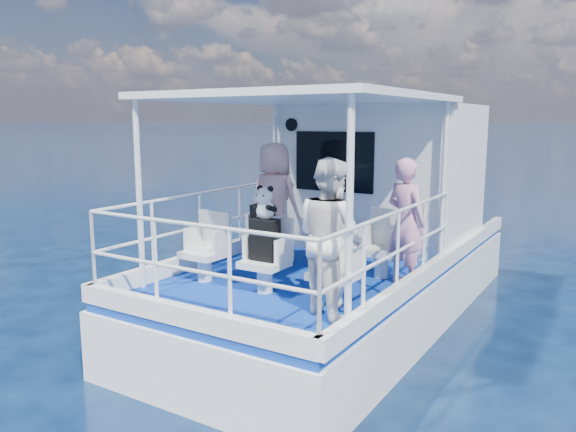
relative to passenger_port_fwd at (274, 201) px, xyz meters
The scene contains 20 objects.
ground 1.95m from the passenger_port_fwd, 23.89° to the right, with size 2000.00×2000.00×0.00m, color black.
hull 2.02m from the passenger_port_fwd, 37.57° to the left, with size 3.00×7.00×1.60m, color white.
deck 1.36m from the passenger_port_fwd, 37.57° to the left, with size 2.90×6.90×0.10m, color #0B309B.
cabin 2.12m from the passenger_port_fwd, 66.91° to the left, with size 2.85×2.00×2.20m, color white.
canopy 1.73m from the passenger_port_fwd, 34.43° to the right, with size 3.00×3.20×0.08m, color white.
canopy_posts 1.06m from the passenger_port_fwd, 36.72° to the right, with size 2.77×2.97×2.20m.
railings 1.29m from the passenger_port_fwd, 48.74° to the right, with size 2.84×3.59×1.00m, color white, non-canonical shape.
seat_port_fwd 0.67m from the passenger_port_fwd, 114.43° to the right, with size 0.48×0.46×0.38m, color silver.
seat_center_fwd 1.06m from the passenger_port_fwd, 11.34° to the right, with size 0.48×0.46×0.38m, color silver.
seat_stbd_fwd 1.85m from the passenger_port_fwd, ahead, with size 0.48×0.46×0.38m, color silver.
seat_port_aft 1.60m from the passenger_port_fwd, 92.94° to the right, with size 0.48×0.46×0.38m, color silver.
seat_center_aft 1.80m from the passenger_port_fwd, 60.62° to the right, with size 0.48×0.46×0.38m, color silver.
seat_stbd_aft 2.35m from the passenger_port_fwd, 40.35° to the right, with size 0.48×0.46×0.38m, color silver.
passenger_port_fwd is the anchor object (origin of this frame).
passenger_stbd_fwd 2.10m from the passenger_port_fwd, ahead, with size 0.56×0.37×1.54m, color pink.
passenger_stbd_aft 2.48m from the passenger_port_fwd, 43.54° to the right, with size 0.78×0.61×1.61m, color white.
backpack_port 0.34m from the passenger_port_fwd, 103.02° to the right, with size 0.32×0.18×0.41m, color black.
backpack_center 1.69m from the passenger_port_fwd, 60.48° to the right, with size 0.32×0.18×0.48m, color black.
compact_camera 0.24m from the passenger_port_fwd, 98.05° to the right, with size 0.10×0.06×0.06m, color black.
panda 1.67m from the passenger_port_fwd, 60.26° to the right, with size 0.25×0.20×0.38m, color silver, non-canonical shape.
Camera 1 is at (3.53, -6.28, 2.87)m, focal length 35.00 mm.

